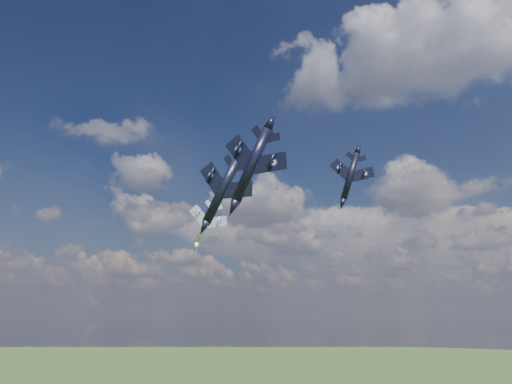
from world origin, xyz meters
The scene contains 4 objects.
jet_lead_navy centered at (0.94, 2.11, 81.95)m, with size 11.34×15.81×3.27m, color black, non-canonical shape.
jet_right_navy centered at (13.44, -9.19, 81.34)m, with size 10.27×14.32×2.96m, color black, non-canonical shape.
jet_high_navy centered at (15.97, 21.55, 86.81)m, with size 8.88×12.38×2.56m, color black, non-canonical shape.
jet_left_silver centered at (-20.83, 27.31, 82.53)m, with size 10.02×13.97×2.89m, color #A8A9B2, non-canonical shape.
Camera 1 is at (46.09, -63.13, 61.99)m, focal length 35.00 mm.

